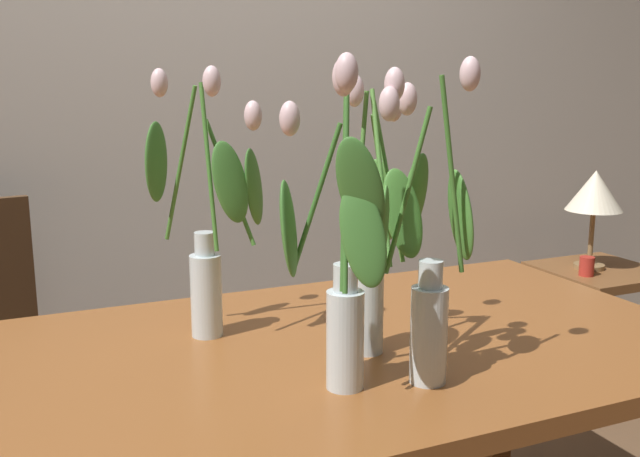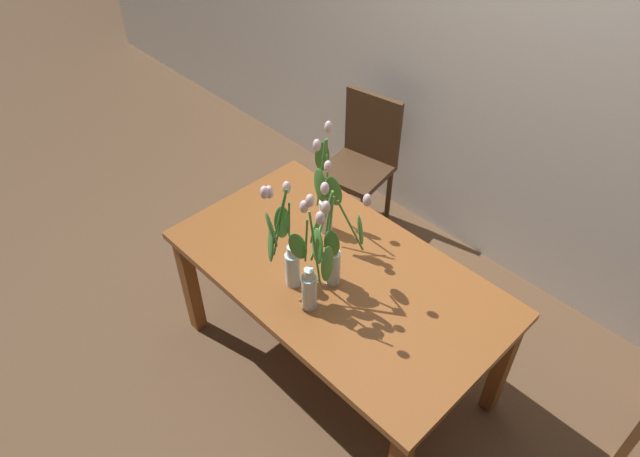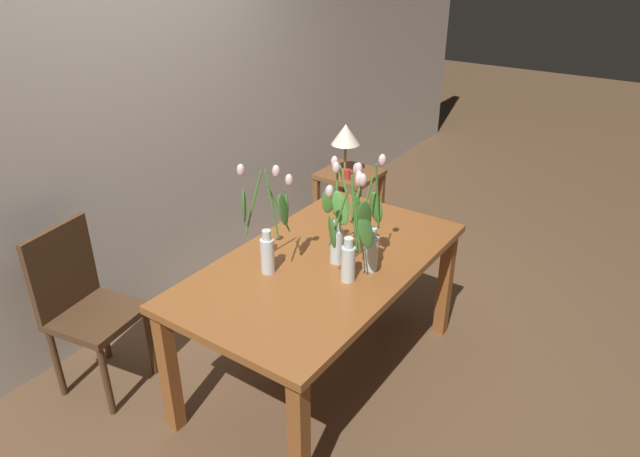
# 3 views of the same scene
# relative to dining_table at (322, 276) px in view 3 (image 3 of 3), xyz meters

# --- Properties ---
(ground_plane) EXTENTS (18.00, 18.00, 0.00)m
(ground_plane) POSITION_rel_dining_table_xyz_m (0.00, 0.00, -0.65)
(ground_plane) COLOR brown
(room_wall_rear) EXTENTS (9.00, 0.10, 2.70)m
(room_wall_rear) POSITION_rel_dining_table_xyz_m (0.00, 1.37, 0.70)
(room_wall_rear) COLOR beige
(room_wall_rear) RESTS_ON ground
(dining_table) EXTENTS (1.60, 0.90, 0.74)m
(dining_table) POSITION_rel_dining_table_xyz_m (0.00, 0.00, 0.00)
(dining_table) COLOR brown
(dining_table) RESTS_ON ground
(tulip_vase_0) EXTENTS (0.22, 0.11, 0.59)m
(tulip_vase_0) POSITION_rel_dining_table_xyz_m (0.07, -0.24, 0.27)
(tulip_vase_0) COLOR silver
(tulip_vase_0) RESTS_ON dining_table
(tulip_vase_1) EXTENTS (0.20, 0.28, 0.57)m
(tulip_vase_1) POSITION_rel_dining_table_xyz_m (0.04, -0.08, 0.32)
(tulip_vase_1) COLOR silver
(tulip_vase_1) RESTS_ON dining_table
(tulip_vase_2) EXTENTS (0.17, 0.21, 0.59)m
(tulip_vase_2) POSITION_rel_dining_table_xyz_m (-0.10, -0.22, 0.30)
(tulip_vase_2) COLOR silver
(tulip_vase_2) RESTS_ON dining_table
(tulip_vase_3) EXTENTS (0.26, 0.19, 0.57)m
(tulip_vase_3) POSITION_rel_dining_table_xyz_m (-0.23, 0.15, 0.31)
(tulip_vase_3) COLOR silver
(tulip_vase_3) RESTS_ON dining_table
(dining_chair) EXTENTS (0.46, 0.46, 0.93)m
(dining_chair) POSITION_rel_dining_table_xyz_m (-0.75, 1.00, -0.12)
(dining_chair) COLOR #4C331E
(dining_chair) RESTS_ON ground
(side_table) EXTENTS (0.44, 0.44, 0.55)m
(side_table) POSITION_rel_dining_table_xyz_m (1.54, 0.79, -0.22)
(side_table) COLOR brown
(side_table) RESTS_ON ground
(table_lamp) EXTENTS (0.22, 0.22, 0.40)m
(table_lamp) POSITION_rel_dining_table_xyz_m (1.50, 0.81, 0.21)
(table_lamp) COLOR olive
(table_lamp) RESTS_ON side_table
(pillar_candle) EXTENTS (0.06, 0.06, 0.07)m
(pillar_candle) POSITION_rel_dining_table_xyz_m (1.41, 0.73, -0.06)
(pillar_candle) COLOR #B72D23
(pillar_candle) RESTS_ON side_table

